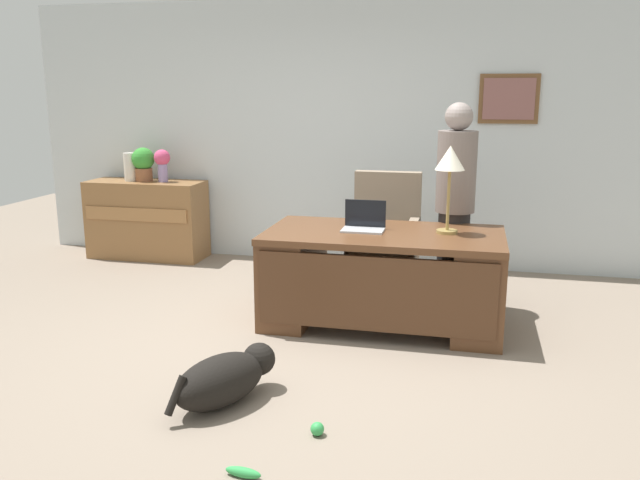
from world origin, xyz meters
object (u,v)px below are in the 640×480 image
armchair (385,239)px  desk (383,275)px  credenza (147,219)px  dog_lying (225,378)px  vase_empty (131,167)px  dog_toy_bone (243,472)px  desk_lamp (450,164)px  laptop (364,223)px  vase_with_flowers (162,162)px  dog_toy_ball (317,429)px  person_standing (455,204)px  potted_plant (143,163)px

armchair → desk: bearing=-83.3°
credenza → dog_lying: (2.07, -3.05, -0.26)m
vase_empty → dog_toy_bone: size_ratio=1.64×
armchair → vase_empty: size_ratio=3.58×
desk_lamp → vase_empty: (-3.41, 1.44, -0.27)m
credenza → laptop: (2.62, -1.47, 0.37)m
dog_lying → dog_toy_bone: dog_lying is taller
vase_with_flowers → dog_lying: bearing=-58.7°
desk_lamp → dog_toy_ball: (-0.57, -1.85, -1.22)m
dog_lying → credenza: bearing=124.2°
desk → laptop: size_ratio=5.64×
desk_lamp → dog_toy_bone: bearing=-109.7°
credenza → laptop: 3.03m
dog_lying → vase_empty: bearing=126.1°
desk → desk_lamp: 0.98m
armchair → person_standing: size_ratio=0.63×
armchair → potted_plant: size_ratio=2.99×
laptop → dog_toy_ball: laptop is taller
laptop → dog_toy_ball: (0.06, -1.82, -0.76)m
vase_with_flowers → laptop: bearing=-31.4°
person_standing → dog_toy_ball: 2.56m
credenza → dog_toy_bone: size_ratio=6.84×
credenza → desk_lamp: (3.26, -1.44, 0.84)m
desk_lamp → dog_toy_bone: size_ratio=3.59×
laptop → dog_toy_bone: (-0.19, -2.28, -0.77)m
desk → credenza: bearing=151.1°
dog_toy_ball → dog_toy_bone: dog_toy_ball is taller
desk → potted_plant: (-2.79, 1.54, 0.63)m
armchair → vase_empty: 2.96m
desk_lamp → dog_toy_bone: (-0.82, -2.30, -1.24)m
laptop → vase_empty: vase_empty is taller
vase_with_flowers → dog_toy_ball: vase_with_flowers is taller
vase_empty → dog_toy_ball: (2.84, -3.29, -0.95)m
desk → laptop: 0.43m
desk → dog_toy_bone: (-0.36, -2.21, -0.38)m
vase_empty → potted_plant: (0.15, 0.00, 0.05)m
credenza → desk_lamp: 3.66m
credenza → dog_toy_ball: (2.68, -3.29, -0.38)m
desk → dog_toy_bone: 2.27m
desk_lamp → vase_empty: desk_lamp is taller
credenza → dog_lying: 3.70m
person_standing → dog_toy_bone: 3.05m
person_standing → potted_plant: bearing=163.9°
credenza → vase_with_flowers: vase_with_flowers is taller
armchair → person_standing: 0.79m
laptop → dog_toy_bone: size_ratio=1.74×
dog_lying → desk_lamp: desk_lamp is taller
vase_with_flowers → armchair: bearing=-15.0°
dog_lying → potted_plant: potted_plant is taller
dog_lying → dog_toy_ball: size_ratio=9.55×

